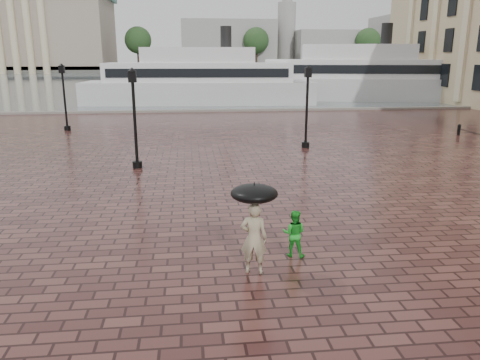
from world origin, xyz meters
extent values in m
plane|color=#361A18|center=(0.00, 0.00, 0.00)|extent=(300.00, 300.00, 0.00)
plane|color=#495359|center=(0.00, 92.00, 0.00)|extent=(240.00, 240.00, 0.00)
cube|color=slate|center=(0.00, 32.00, 0.00)|extent=(80.00, 0.60, 0.30)
cube|color=#4C4C47|center=(0.00, 160.00, 1.00)|extent=(300.00, 60.00, 2.00)
cube|color=gray|center=(-55.00, 145.00, 12.00)|extent=(55.00, 30.00, 22.00)
cube|color=gray|center=(10.00, 150.00, 9.00)|extent=(30.00, 22.00, 14.00)
cube|color=gray|center=(45.00, 150.00, 7.50)|extent=(25.00, 22.00, 11.00)
cube|color=gray|center=(80.00, 150.00, 10.00)|extent=(35.00, 22.00, 16.00)
cylinder|color=gray|center=(30.00, 150.00, 12.00)|extent=(6.00, 6.00, 20.00)
cylinder|color=#2D2119|center=(-54.00, 138.00, 4.00)|extent=(1.00, 1.00, 8.00)
sphere|color=#1D3618|center=(-54.00, 138.00, 9.50)|extent=(8.00, 8.00, 8.00)
cylinder|color=#2D2119|center=(-18.00, 138.00, 4.00)|extent=(1.00, 1.00, 8.00)
sphere|color=#1D3618|center=(-18.00, 138.00, 9.50)|extent=(8.00, 8.00, 8.00)
cylinder|color=#2D2119|center=(18.00, 138.00, 4.00)|extent=(1.00, 1.00, 8.00)
sphere|color=#1D3618|center=(18.00, 138.00, 9.50)|extent=(8.00, 8.00, 8.00)
cylinder|color=#2D2119|center=(54.00, 138.00, 4.00)|extent=(1.00, 1.00, 8.00)
sphere|color=#1D3618|center=(54.00, 138.00, 9.50)|extent=(8.00, 8.00, 8.00)
cylinder|color=#2D2119|center=(90.00, 138.00, 4.00)|extent=(1.00, 1.00, 8.00)
sphere|color=#1D3618|center=(90.00, 138.00, 9.50)|extent=(8.00, 8.00, 8.00)
cylinder|color=black|center=(14.00, 17.00, 0.30)|extent=(0.20, 0.20, 0.60)
sphere|color=black|center=(14.00, 17.00, 0.62)|extent=(0.22, 0.22, 0.22)
cylinder|color=black|center=(-6.00, 10.00, 0.15)|extent=(0.44, 0.44, 0.30)
cylinder|color=black|center=(-6.00, 10.00, 2.00)|extent=(0.14, 0.14, 4.00)
cube|color=black|center=(-6.00, 10.00, 4.15)|extent=(0.35, 0.35, 0.50)
sphere|color=beige|center=(-6.00, 10.00, 4.15)|extent=(0.28, 0.28, 0.28)
cylinder|color=black|center=(3.00, 14.00, 0.15)|extent=(0.44, 0.44, 0.30)
cylinder|color=black|center=(3.00, 14.00, 2.00)|extent=(0.14, 0.14, 4.00)
cube|color=black|center=(3.00, 14.00, 4.15)|extent=(0.35, 0.35, 0.50)
sphere|color=beige|center=(3.00, 14.00, 4.15)|extent=(0.28, 0.28, 0.28)
cylinder|color=black|center=(-12.00, 22.00, 0.15)|extent=(0.44, 0.44, 0.30)
cylinder|color=black|center=(-12.00, 22.00, 2.00)|extent=(0.14, 0.14, 4.00)
cube|color=black|center=(-12.00, 22.00, 4.15)|extent=(0.35, 0.35, 0.50)
sphere|color=beige|center=(-12.00, 22.00, 4.15)|extent=(0.28, 0.28, 0.28)
imported|color=tan|center=(-2.12, -1.37, 0.88)|extent=(0.72, 0.57, 1.76)
imported|color=green|center=(-0.95, -0.53, 0.62)|extent=(0.73, 0.64, 1.24)
cube|color=silver|center=(-2.33, 39.72, 1.17)|extent=(24.79, 7.55, 2.35)
cube|color=silver|center=(-2.33, 39.72, 3.32)|extent=(19.86, 6.43, 1.96)
cube|color=silver|center=(-2.33, 39.72, 5.08)|extent=(12.02, 5.30, 1.56)
cylinder|color=black|center=(0.60, 39.52, 6.84)|extent=(1.17, 1.17, 2.35)
cube|color=black|center=(-2.51, 37.14, 3.32)|extent=(18.54, 1.39, 0.88)
cube|color=black|center=(-2.15, 42.31, 3.32)|extent=(18.54, 1.39, 0.88)
cube|color=silver|center=(16.03, 42.41, 1.26)|extent=(26.91, 11.82, 2.51)
cube|color=silver|center=(16.03, 42.41, 3.56)|extent=(21.62, 9.87, 2.09)
cube|color=silver|center=(16.03, 42.41, 5.44)|extent=(13.31, 7.43, 1.68)
cylinder|color=black|center=(19.10, 41.73, 7.33)|extent=(1.26, 1.26, 2.51)
cube|color=black|center=(15.43, 39.70, 3.56)|extent=(19.44, 4.42, 0.94)
cube|color=black|center=(16.63, 45.12, 3.56)|extent=(19.44, 4.42, 0.94)
cylinder|color=black|center=(-2.12, -1.37, 1.49)|extent=(0.02, 0.02, 0.95)
ellipsoid|color=black|center=(-2.12, -1.37, 1.98)|extent=(1.10, 1.10, 0.39)
camera|label=1|loc=(-3.58, -11.59, 5.06)|focal=35.00mm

